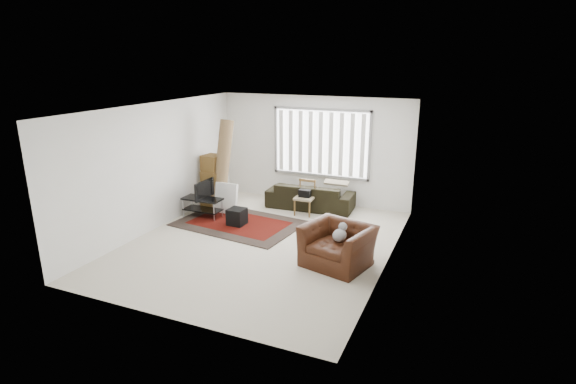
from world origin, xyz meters
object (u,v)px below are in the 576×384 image
(tv_stand, at_px, (202,203))
(armchair, at_px, (338,243))
(moving_boxes, at_px, (214,183))
(sofa, at_px, (310,192))
(side_chair, at_px, (305,196))

(tv_stand, height_order, armchair, armchair)
(armchair, bearing_deg, tv_stand, 176.42)
(moving_boxes, distance_m, sofa, 2.41)
(tv_stand, bearing_deg, side_chair, 28.15)
(tv_stand, bearing_deg, sofa, 38.01)
(tv_stand, bearing_deg, armchair, -18.12)
(tv_stand, relative_size, moving_boxes, 0.71)
(tv_stand, distance_m, moving_boxes, 0.85)
(moving_boxes, distance_m, armchair, 4.30)
(tv_stand, relative_size, armchair, 0.68)
(side_chair, bearing_deg, tv_stand, -153.64)
(sofa, xyz_separation_m, side_chair, (0.04, -0.49, 0.04))
(moving_boxes, relative_size, sofa, 0.62)
(tv_stand, distance_m, side_chair, 2.41)
(side_chair, relative_size, armchair, 0.60)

